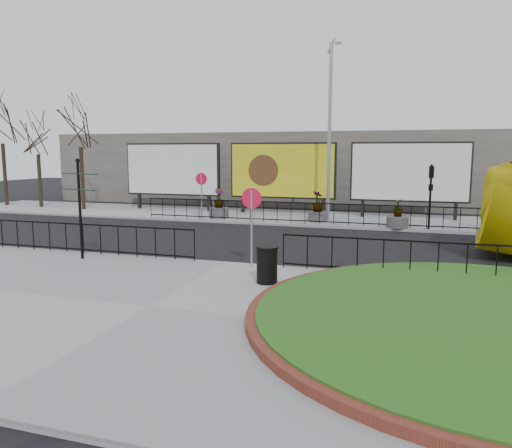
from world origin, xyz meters
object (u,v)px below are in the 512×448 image
at_px(fingerpost_sign, 80,199).
at_px(planter_a, 219,207).
at_px(lamp_post, 330,129).
at_px(planter_b, 318,209).
at_px(billboard_mid, 282,171).
at_px(litter_bin, 267,265).
at_px(planter_c, 398,218).

bearing_deg(fingerpost_sign, planter_a, 103.40).
bearing_deg(lamp_post, planter_b, -125.52).
bearing_deg(lamp_post, fingerpost_sign, -117.69).
bearing_deg(billboard_mid, litter_bin, -76.92).
relative_size(lamp_post, planter_c, 6.71).
relative_size(lamp_post, litter_bin, 9.06).
bearing_deg(planter_a, planter_b, 1.79).
bearing_deg(planter_a, fingerpost_sign, -92.34).
distance_m(lamp_post, planter_a, 7.21).
xyz_separation_m(fingerpost_sign, litter_bin, (6.82, -1.14, -1.51)).
relative_size(litter_bin, planter_b, 0.64).
bearing_deg(billboard_mid, lamp_post, -33.25).
bearing_deg(planter_c, billboard_mid, 151.53).
distance_m(lamp_post, planter_c, 5.79).
height_order(planter_b, planter_c, planter_b).
bearing_deg(planter_c, litter_bin, -104.87).
distance_m(planter_a, planter_b, 5.42).
relative_size(litter_bin, planter_a, 0.64).
bearing_deg(planter_b, lamp_post, 54.48).
bearing_deg(litter_bin, lamp_post, 92.22).
height_order(billboard_mid, planter_b, billboard_mid).
distance_m(billboard_mid, fingerpost_sign, 14.39).
relative_size(billboard_mid, planter_a, 3.87).
bearing_deg(planter_a, litter_bin, -62.81).
xyz_separation_m(litter_bin, planter_b, (-0.94, 12.55, 0.10)).
bearing_deg(planter_a, lamp_post, 7.59).
relative_size(billboard_mid, lamp_post, 0.67).
height_order(lamp_post, fingerpost_sign, lamp_post).
height_order(planter_a, planter_b, planter_a).
relative_size(litter_bin, planter_c, 0.74).
bearing_deg(planter_a, planter_c, -4.97).
distance_m(lamp_post, litter_bin, 13.82).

